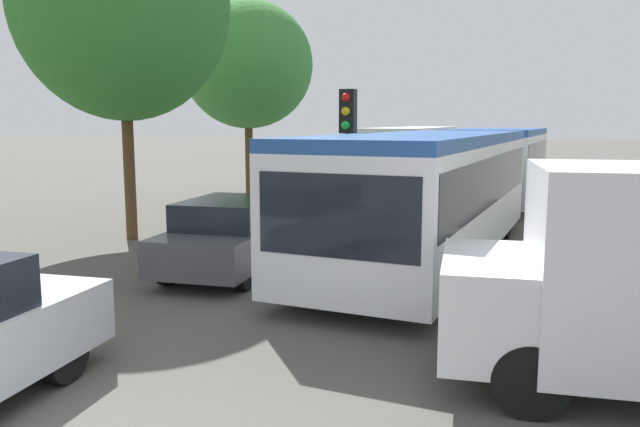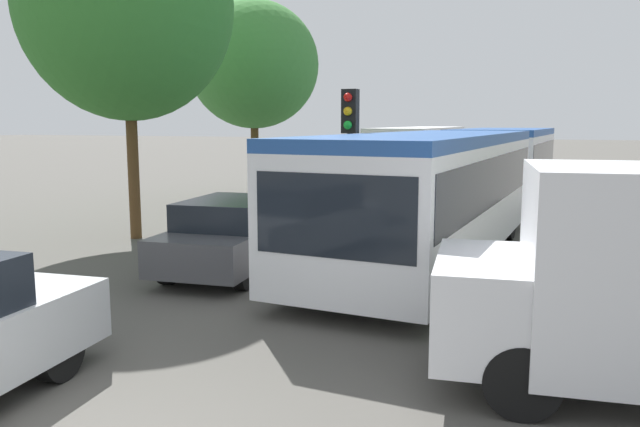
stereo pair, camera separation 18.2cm
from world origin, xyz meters
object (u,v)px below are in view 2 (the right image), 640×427
at_px(traffic_light, 350,133).
at_px(city_bus_rear, 421,149).
at_px(tree_left_mid, 126,4).
at_px(articulated_bus, 469,174).
at_px(queued_car_graphite, 234,234).
at_px(queued_car_green, 336,194).
at_px(tree_left_far, 253,68).

bearing_deg(traffic_light, city_bus_rear, -171.71).
relative_size(traffic_light, tree_left_mid, 0.43).
relative_size(city_bus_rear, traffic_light, 3.39).
relative_size(articulated_bus, tree_left_mid, 2.14).
bearing_deg(queued_car_graphite, tree_left_mid, 56.21).
distance_m(city_bus_rear, queued_car_graphite, 19.71).
relative_size(articulated_bus, queued_car_green, 3.77).
height_order(city_bus_rear, tree_left_mid, tree_left_mid).
height_order(city_bus_rear, tree_left_far, tree_left_far).
bearing_deg(tree_left_far, queued_car_graphite, -66.44).
xyz_separation_m(queued_car_graphite, tree_left_far, (-4.28, 9.82, 3.89)).
bearing_deg(queued_car_graphite, queued_car_green, -3.74).
distance_m(queued_car_graphite, traffic_light, 3.31).
xyz_separation_m(queued_car_green, tree_left_mid, (-3.69, -3.92, 4.58)).
relative_size(queued_car_green, traffic_light, 1.33).
xyz_separation_m(city_bus_rear, traffic_light, (1.76, -17.39, 1.07)).
height_order(city_bus_rear, traffic_light, traffic_light).
xyz_separation_m(city_bus_rear, queued_car_graphite, (0.25, -19.70, -0.75)).
height_order(city_bus_rear, queued_car_green, city_bus_rear).
distance_m(articulated_bus, queued_car_graphite, 6.79).
height_order(tree_left_mid, tree_left_far, tree_left_mid).
height_order(articulated_bus, traffic_light, traffic_light).
relative_size(articulated_bus, traffic_light, 5.02).
bearing_deg(queued_car_green, city_bus_rear, -3.05).
bearing_deg(tree_left_far, articulated_bus, -27.59).
xyz_separation_m(articulated_bus, city_bus_rear, (-3.83, 13.98, -0.02)).
bearing_deg(tree_left_mid, queued_car_graphite, -29.82).
distance_m(articulated_bus, tree_left_far, 9.41).
bearing_deg(queued_car_green, queued_car_graphite, 176.26).
relative_size(queued_car_graphite, queued_car_green, 0.88).
bearing_deg(city_bus_rear, articulated_bus, -163.88).
bearing_deg(city_bus_rear, tree_left_far, 158.58).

